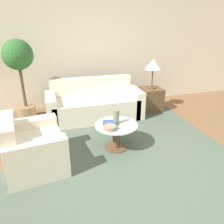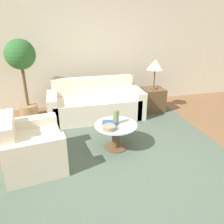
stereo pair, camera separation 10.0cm
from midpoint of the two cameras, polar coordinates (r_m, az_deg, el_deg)
name	(u,v)px [view 1 (the left image)]	position (r m, az deg, el deg)	size (l,w,h in m)	color
ground_plane	(136,173)	(3.20, 5.33, -15.64)	(14.00, 14.00, 0.00)	brown
wall_back	(91,52)	(5.44, -5.97, 15.38)	(10.00, 0.06, 2.60)	beige
rug	(116,147)	(3.74, 0.31, -9.18)	(3.53, 3.62, 0.01)	#4C5B4C
sofa_main	(94,104)	(4.82, -5.31, 1.97)	(2.01, 0.85, 0.83)	beige
armchair	(31,150)	(3.37, -21.24, -9.16)	(0.91, 1.05, 0.80)	beige
coffee_table	(116,133)	(3.60, 0.32, -5.46)	(0.70, 0.70, 0.43)	brown
side_table	(151,99)	(5.25, 9.56, 3.33)	(0.47, 0.47, 0.54)	brown
table_lamp	(153,65)	(5.04, 10.15, 11.99)	(0.37, 0.37, 0.66)	brown
potted_plant	(19,65)	(4.86, -23.63, 11.15)	(0.60, 0.60, 1.67)	#93704C
vase	(116,117)	(3.52, 0.31, -1.29)	(0.10, 0.10, 0.23)	#6B7A4C
bowl	(110,128)	(3.35, -1.42, -4.13)	(0.21, 0.21, 0.07)	gray
book_stack	(110,123)	(3.53, -1.35, -2.85)	(0.26, 0.19, 0.05)	#334C8C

